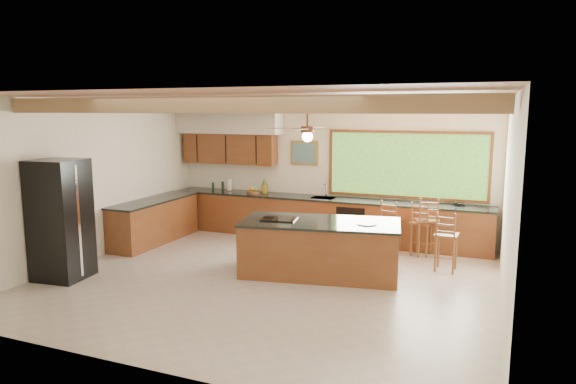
% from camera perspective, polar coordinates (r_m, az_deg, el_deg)
% --- Properties ---
extents(ground, '(7.20, 7.20, 0.00)m').
position_cam_1_polar(ground, '(8.69, -2.21, -9.65)').
color(ground, '#C1AFA0').
rests_on(ground, ground).
extents(room_shell, '(7.27, 6.54, 3.02)m').
position_cam_1_polar(room_shell, '(8.92, -1.56, 5.36)').
color(room_shell, white).
rests_on(room_shell, ground).
extents(counter_run, '(7.12, 3.10, 1.27)m').
position_cam_1_polar(counter_run, '(11.12, -0.75, -3.00)').
color(counter_run, brown).
rests_on(counter_run, ground).
extents(island, '(2.84, 1.69, 0.95)m').
position_cam_1_polar(island, '(8.85, 3.60, -6.18)').
color(island, brown).
rests_on(island, ground).
extents(refrigerator, '(0.85, 0.83, 2.00)m').
position_cam_1_polar(refrigerator, '(9.30, -23.96, -2.83)').
color(refrigerator, black).
rests_on(refrigerator, ground).
extents(bar_stool_a, '(0.43, 0.43, 1.05)m').
position_cam_1_polar(bar_stool_a, '(10.30, 11.34, -3.25)').
color(bar_stool_a, brown).
rests_on(bar_stool_a, ground).
extents(bar_stool_b, '(0.51, 0.51, 1.17)m').
position_cam_1_polar(bar_stool_b, '(10.18, 15.16, -3.15)').
color(bar_stool_b, brown).
rests_on(bar_stool_b, ground).
extents(bar_stool_c, '(0.42, 0.42, 1.07)m').
position_cam_1_polar(bar_stool_c, '(10.21, 14.58, -3.44)').
color(bar_stool_c, brown).
rests_on(bar_stool_c, ground).
extents(bar_stool_d, '(0.41, 0.41, 1.07)m').
position_cam_1_polar(bar_stool_d, '(9.33, 17.19, -4.72)').
color(bar_stool_d, brown).
rests_on(bar_stool_d, ground).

